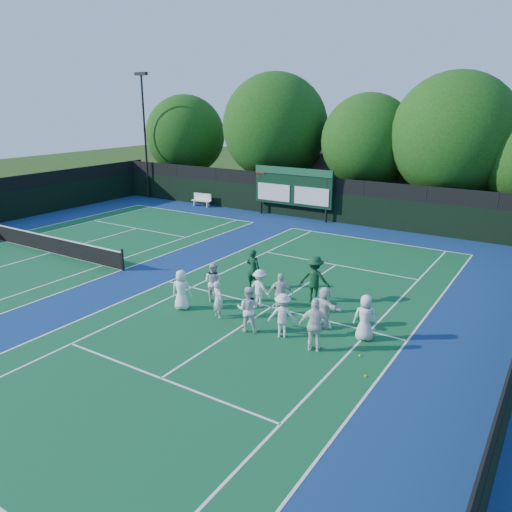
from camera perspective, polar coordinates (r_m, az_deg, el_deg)
The scene contains 30 objects.
ground at distance 19.37m, azimuth 0.21°, elevation -6.86°, with size 120.00×120.00×0.00m, color #1E390F.
court_apron at distance 23.57m, azimuth -10.89°, elevation -2.67°, with size 34.00×32.00×0.01m, color navy.
near_court at distance 20.14m, azimuth 1.74°, elevation -5.85°, with size 11.05×23.85×0.01m.
left_court at distance 29.44m, azimuth -22.34°, elevation 0.37°, with size 11.05×23.85×0.01m.
back_fence at distance 35.19m, azimuth 5.96°, elevation 6.45°, with size 34.00×0.08×3.00m.
scoreboard at distance 35.14m, azimuth 4.21°, elevation 7.86°, with size 6.00×0.21×3.55m.
clubhouse at distance 41.01m, azimuth 16.18°, elevation 8.32°, with size 18.00×6.00×4.00m, color #525257.
light_pole_left at distance 43.22m, azimuth -12.67°, elevation 14.74°, with size 1.20×0.30×10.12m.
tennis_net at distance 29.31m, azimuth -22.44°, elevation 1.27°, with size 11.30×0.10×1.10m.
bench at distance 39.60m, azimuth -6.19°, elevation 6.46°, with size 1.62×0.55×1.01m.
tree_a at distance 45.30m, azimuth -7.84°, elevation 13.30°, with size 6.87×6.87×8.50m.
tree_b at distance 39.99m, azimuth 2.44°, elevation 14.24°, with size 8.18×8.18×10.10m.
tree_c at distance 36.81m, azimuth 12.93°, elevation 12.44°, with size 6.56×6.56×8.53m.
tree_d at distance 35.24m, azimuth 21.94°, elevation 12.28°, with size 8.06×8.06×9.83m.
tennis_ball_1 at distance 22.64m, azimuth 5.67°, elevation -3.19°, with size 0.07×0.07×0.07m, color #D1E51A.
tennis_ball_2 at distance 15.74m, azimuth 12.42°, elevation -13.25°, with size 0.07×0.07×0.07m, color #D1E51A.
tennis_ball_3 at distance 22.53m, azimuth -10.92°, elevation -3.53°, with size 0.07×0.07×0.07m, color #D1E51A.
tennis_ball_5 at distance 16.82m, azimuth 11.79°, elevation -11.09°, with size 0.07×0.07×0.07m, color #D1E51A.
player_front_0 at distance 19.90m, azimuth -8.51°, elevation -3.85°, with size 0.79×0.52×1.62m, color white.
player_front_1 at distance 19.02m, azimuth -4.36°, elevation -4.97°, with size 0.54×0.35×1.47m, color silver.
player_front_2 at distance 17.85m, azimuth -0.91°, elevation -6.07°, with size 0.82×0.64×1.69m, color silver.
player_front_3 at distance 17.46m, azimuth 3.06°, elevation -6.80°, with size 1.04×0.60×1.61m, color white.
player_front_4 at distance 16.57m, azimuth 6.75°, elevation -7.87°, with size 1.07×0.45×1.83m, color white.
player_back_0 at distance 20.52m, azimuth -4.89°, elevation -2.96°, with size 0.82×0.64×1.69m, color silver.
player_back_1 at distance 19.97m, azimuth 0.43°, elevation -3.69°, with size 1.00×0.57×1.55m, color white.
player_back_2 at distance 19.29m, azimuth 2.86°, elevation -4.31°, with size 0.97×0.40×1.66m, color silver.
player_back_3 at distance 18.38m, azimuth 7.83°, elevation -5.78°, with size 1.44×0.46×1.55m, color silver.
player_back_4 at distance 17.62m, azimuth 12.37°, elevation -6.90°, with size 0.80×0.52×1.64m, color white.
coach_left at distance 21.85m, azimuth -0.33°, elevation -1.49°, with size 0.65×0.43×1.78m, color #0D331C.
coach_right at distance 20.49m, azimuth 6.71°, elevation -2.64°, with size 1.27×0.73×1.96m, color #103B1E.
Camera 1 is at (9.46, -14.93, 7.93)m, focal length 35.00 mm.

